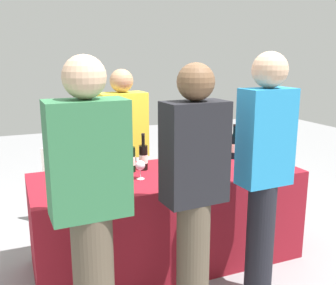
{
  "coord_description": "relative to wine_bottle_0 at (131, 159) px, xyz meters",
  "views": [
    {
      "loc": [
        -1.14,
        -2.75,
        1.71
      ],
      "look_at": [
        0.0,
        0.0,
        1.02
      ],
      "focal_mm": 41.19,
      "sensor_mm": 36.0,
      "label": 1
    }
  ],
  "objects": [
    {
      "name": "wine_glass_3",
      "position": [
        0.34,
        -0.28,
        -0.02
      ],
      "size": [
        0.06,
        0.06,
        0.13
      ],
      "color": "silver",
      "rests_on": "tasting_table"
    },
    {
      "name": "server_pouring",
      "position": [
        0.07,
        0.48,
        -0.04
      ],
      "size": [
        0.44,
        0.26,
        1.58
      ],
      "rotation": [
        0.0,
        0.0,
        3.21
      ],
      "color": "black",
      "rests_on": "ground_plane"
    },
    {
      "name": "ground_plane",
      "position": [
        0.27,
        -0.14,
        -0.88
      ],
      "size": [
        12.0,
        12.0,
        0.0
      ],
      "primitive_type": "plane",
      "color": "gray"
    },
    {
      "name": "wine_bottle_3",
      "position": [
        0.99,
        0.03,
        0.01
      ],
      "size": [
        0.08,
        0.08,
        0.32
      ],
      "color": "black",
      "rests_on": "tasting_table"
    },
    {
      "name": "wine_glass_2",
      "position": [
        0.01,
        -0.21,
        -0.0
      ],
      "size": [
        0.08,
        0.08,
        0.15
      ],
      "color": "silver",
      "rests_on": "tasting_table"
    },
    {
      "name": "wine_bottle_1",
      "position": [
        0.11,
        0.01,
        -0.0
      ],
      "size": [
        0.07,
        0.07,
        0.31
      ],
      "color": "black",
      "rests_on": "tasting_table"
    },
    {
      "name": "guest_2",
      "position": [
        0.66,
        -0.86,
        0.08
      ],
      "size": [
        0.36,
        0.23,
        1.72
      ],
      "rotation": [
        0.0,
        0.0,
        0.05
      ],
      "color": "black",
      "rests_on": "ground_plane"
    },
    {
      "name": "guest_0",
      "position": [
        -0.51,
        -0.91,
        0.04
      ],
      "size": [
        0.43,
        0.25,
        1.71
      ],
      "rotation": [
        0.0,
        0.0,
        0.03
      ],
      "color": "brown",
      "rests_on": "ground_plane"
    },
    {
      "name": "wine_bottle_2",
      "position": [
        0.65,
        -0.07,
        0.01
      ],
      "size": [
        0.08,
        0.08,
        0.31
      ],
      "color": "black",
      "rests_on": "tasting_table"
    },
    {
      "name": "menu_board",
      "position": [
        -0.34,
        0.93,
        -0.48
      ],
      "size": [
        0.57,
        0.09,
        0.81
      ],
      "primitive_type": "cube",
      "rotation": [
        0.0,
        0.0,
        -0.1
      ],
      "color": "white",
      "rests_on": "ground_plane"
    },
    {
      "name": "wine_glass_0",
      "position": [
        -0.46,
        -0.32,
        -0.02
      ],
      "size": [
        0.07,
        0.07,
        0.13
      ],
      "color": "silver",
      "rests_on": "tasting_table"
    },
    {
      "name": "wine_glass_1",
      "position": [
        -0.34,
        -0.31,
        -0.02
      ],
      "size": [
        0.06,
        0.06,
        0.12
      ],
      "color": "silver",
      "rests_on": "tasting_table"
    },
    {
      "name": "guest_1",
      "position": [
        0.13,
        -0.9,
        0.03
      ],
      "size": [
        0.4,
        0.24,
        1.66
      ],
      "rotation": [
        0.0,
        0.0,
        0.06
      ],
      "color": "brown",
      "rests_on": "ground_plane"
    },
    {
      "name": "wine_bottle_0",
      "position": [
        0.0,
        0.0,
        0.0
      ],
      "size": [
        0.08,
        0.08,
        0.31
      ],
      "color": "black",
      "rests_on": "tasting_table"
    },
    {
      "name": "tasting_table",
      "position": [
        0.27,
        -0.14,
        -0.49
      ],
      "size": [
        2.15,
        0.83,
        0.77
      ],
      "primitive_type": "cube",
      "color": "maroon",
      "rests_on": "ground_plane"
    }
  ]
}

